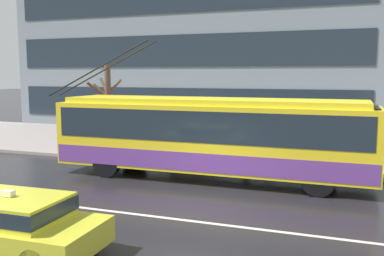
% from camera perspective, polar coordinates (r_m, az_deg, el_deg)
% --- Properties ---
extents(ground_plane, '(160.00, 160.00, 0.00)m').
position_cam_1_polar(ground_plane, '(12.74, 0.08, -10.29)').
color(ground_plane, black).
extents(sidewalk_slab, '(80.00, 10.00, 0.14)m').
position_cam_1_polar(sidewalk_slab, '(22.16, 8.93, -2.70)').
color(sidewalk_slab, gray).
rests_on(sidewalk_slab, ground_plane).
extents(lane_centre_line, '(72.00, 0.14, 0.01)m').
position_cam_1_polar(lane_centre_line, '(11.68, -1.97, -11.92)').
color(lane_centre_line, silver).
rests_on(lane_centre_line, ground_plane).
extents(trolleybus, '(12.51, 2.53, 5.07)m').
position_cam_1_polar(trolleybus, '(15.72, 2.44, -0.91)').
color(trolleybus, yellow).
rests_on(trolleybus, ground_plane).
extents(taxi_oncoming_near, '(4.42, 1.94, 1.39)m').
position_cam_1_polar(taxi_oncoming_near, '(10.18, -23.42, -11.26)').
color(taxi_oncoming_near, yellow).
rests_on(taxi_oncoming_near, ground_plane).
extents(bus_shelter, '(3.70, 1.52, 2.64)m').
position_cam_1_polar(bus_shelter, '(19.45, -1.96, 1.95)').
color(bus_shelter, gray).
rests_on(bus_shelter, sidewalk_slab).
extents(pedestrian_at_shelter, '(1.33, 1.33, 2.02)m').
position_cam_1_polar(pedestrian_at_shelter, '(19.54, 9.86, 1.11)').
color(pedestrian_at_shelter, '#192F4B').
rests_on(pedestrian_at_shelter, sidewalk_slab).
extents(pedestrian_approaching_curb, '(1.01, 1.01, 2.06)m').
position_cam_1_polar(pedestrian_approaching_curb, '(20.71, -5.28, 1.38)').
color(pedestrian_approaching_curb, navy).
rests_on(pedestrian_approaching_curb, sidewalk_slab).
extents(pedestrian_walking_past, '(0.42, 0.42, 1.66)m').
position_cam_1_polar(pedestrian_walking_past, '(18.32, 16.09, -1.62)').
color(pedestrian_walking_past, '#25254B').
rests_on(pedestrian_walking_past, sidewalk_slab).
extents(pedestrian_waiting_by_pole, '(1.49, 1.49, 1.96)m').
position_cam_1_polar(pedestrian_waiting_by_pole, '(18.46, 7.48, 0.60)').
color(pedestrian_waiting_by_pole, black).
rests_on(pedestrian_waiting_by_pole, sidewalk_slab).
extents(street_tree_bare, '(1.28, 1.90, 4.14)m').
position_cam_1_polar(street_tree_bare, '(22.96, -11.09, 3.36)').
color(street_tree_bare, brown).
rests_on(street_tree_bare, sidewalk_slab).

